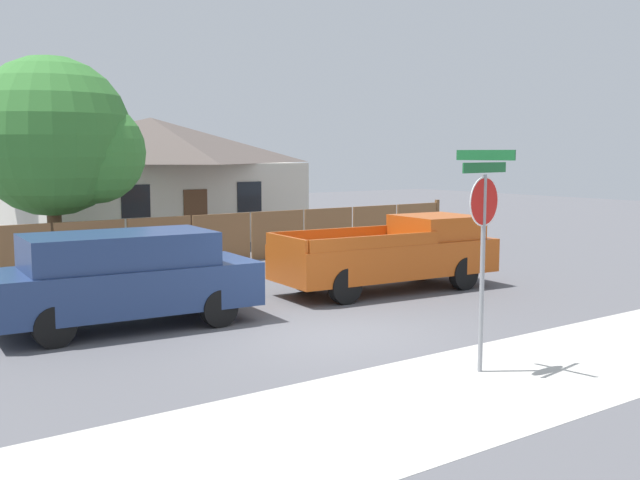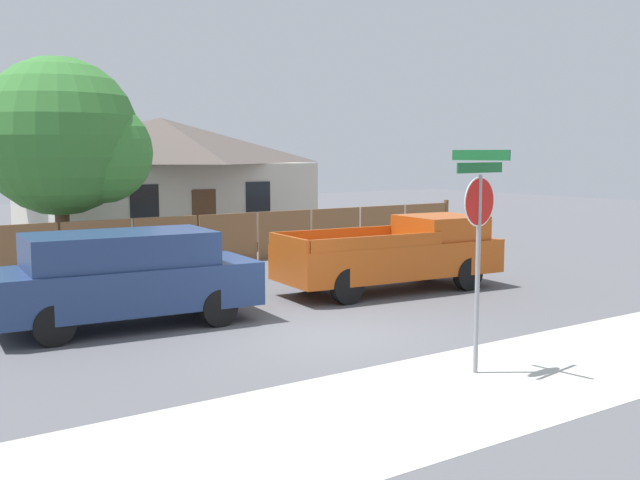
# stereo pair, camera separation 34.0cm
# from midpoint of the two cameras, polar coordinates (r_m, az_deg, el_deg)

# --- Properties ---
(ground_plane) EXTENTS (80.00, 80.00, 0.00)m
(ground_plane) POSITION_cam_midpoint_polar(r_m,az_deg,el_deg) (13.56, 0.27, -7.25)
(ground_plane) COLOR #56565B
(sidewalk_strip) EXTENTS (36.00, 3.20, 0.01)m
(sidewalk_strip) POSITION_cam_midpoint_polar(r_m,az_deg,el_deg) (10.97, 11.63, -10.74)
(sidewalk_strip) COLOR beige
(sidewalk_strip) RESTS_ON ground
(wooden_fence) EXTENTS (15.95, 0.12, 1.56)m
(wooden_fence) POSITION_cam_midpoint_polar(r_m,az_deg,el_deg) (22.94, -5.73, 0.29)
(wooden_fence) COLOR brown
(wooden_fence) RESTS_ON ground
(house) EXTENTS (10.45, 7.95, 4.62)m
(house) POSITION_cam_midpoint_polar(r_m,az_deg,el_deg) (29.79, -13.01, 4.80)
(house) COLOR beige
(house) RESTS_ON ground
(oak_tree) EXTENTS (4.66, 4.44, 5.94)m
(oak_tree) POSITION_cam_midpoint_polar(r_m,az_deg,el_deg) (22.23, -19.60, 7.18)
(oak_tree) COLOR brown
(oak_tree) RESTS_ON ground
(red_suv) EXTENTS (4.97, 2.34, 1.79)m
(red_suv) POSITION_cam_midpoint_polar(r_m,az_deg,el_deg) (14.46, -15.31, -2.69)
(red_suv) COLOR navy
(red_suv) RESTS_ON ground
(orange_pickup) EXTENTS (5.59, 2.38, 1.74)m
(orange_pickup) POSITION_cam_midpoint_polar(r_m,az_deg,el_deg) (17.86, 5.08, -1.04)
(orange_pickup) COLOR #B74C14
(orange_pickup) RESTS_ON ground
(stop_sign) EXTENTS (1.08, 0.98, 3.30)m
(stop_sign) POSITION_cam_midpoint_polar(r_m,az_deg,el_deg) (11.16, 11.50, 1.45)
(stop_sign) COLOR gray
(stop_sign) RESTS_ON ground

